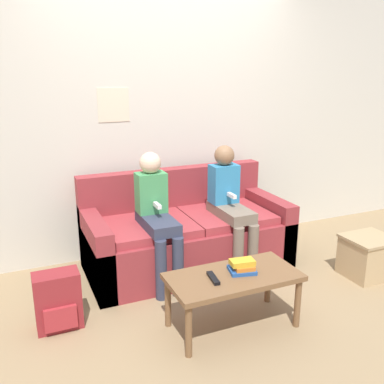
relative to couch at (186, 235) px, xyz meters
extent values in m
plane|color=#937A56|center=(0.00, -0.53, -0.29)|extent=(10.00, 10.00, 0.00)
cube|color=beige|center=(0.00, 0.51, 1.01)|extent=(8.00, 0.06, 2.60)
cube|color=beige|center=(-0.48, 0.47, 1.13)|extent=(0.28, 0.00, 0.29)
cube|color=maroon|center=(0.00, -0.04, -0.08)|extent=(1.76, 0.82, 0.41)
cube|color=maroon|center=(0.00, 0.31, 0.34)|extent=(1.76, 0.14, 0.42)
cube|color=maroon|center=(-0.81, -0.04, 0.00)|extent=(0.14, 0.82, 0.57)
cube|color=maroon|center=(0.81, -0.04, 0.00)|extent=(0.14, 0.82, 0.57)
cube|color=#A1343A|center=(-0.37, -0.07, 0.16)|extent=(0.72, 0.66, 0.07)
cube|color=#A1343A|center=(0.37, -0.07, 0.16)|extent=(0.72, 0.66, 0.07)
cube|color=brown|center=(-0.08, -1.02, 0.09)|extent=(0.89, 0.44, 0.04)
cylinder|color=brown|center=(-0.49, -1.20, -0.11)|extent=(0.04, 0.04, 0.36)
cylinder|color=brown|center=(0.32, -1.20, -0.11)|extent=(0.04, 0.04, 0.36)
cylinder|color=brown|center=(-0.49, -0.84, -0.11)|extent=(0.04, 0.04, 0.36)
cylinder|color=brown|center=(0.32, -0.84, -0.11)|extent=(0.04, 0.04, 0.36)
cylinder|color=#33384C|center=(-0.41, -0.48, -0.04)|extent=(0.09, 0.09, 0.48)
cylinder|color=#33384C|center=(-0.27, -0.48, -0.04)|extent=(0.09, 0.09, 0.48)
cube|color=#33384C|center=(-0.34, -0.21, 0.24)|extent=(0.23, 0.51, 0.09)
cube|color=#429356|center=(-0.34, -0.07, 0.46)|extent=(0.24, 0.16, 0.33)
sphere|color=beige|center=(-0.34, -0.07, 0.71)|extent=(0.18, 0.18, 0.18)
cube|color=white|center=(-0.34, -0.22, 0.39)|extent=(0.03, 0.12, 0.03)
cylinder|color=#756656|center=(0.27, -0.48, -0.04)|extent=(0.09, 0.09, 0.48)
cylinder|color=#756656|center=(0.41, -0.48, -0.04)|extent=(0.09, 0.09, 0.48)
cube|color=#756656|center=(0.34, -0.21, 0.24)|extent=(0.23, 0.51, 0.09)
cube|color=teal|center=(0.34, -0.07, 0.46)|extent=(0.24, 0.16, 0.34)
sphere|color=#8C6647|center=(0.34, -0.07, 0.71)|extent=(0.18, 0.18, 0.18)
cube|color=white|center=(0.34, -0.22, 0.39)|extent=(0.03, 0.12, 0.03)
cube|color=black|center=(-0.24, -1.03, 0.12)|extent=(0.06, 0.17, 0.02)
cube|color=#23519E|center=(-0.01, -1.01, 0.12)|extent=(0.20, 0.19, 0.03)
cube|color=orange|center=(0.00, -1.00, 0.15)|extent=(0.16, 0.17, 0.03)
cube|color=gold|center=(-0.01, -1.01, 0.18)|extent=(0.17, 0.12, 0.03)
cube|color=tan|center=(1.34, -0.82, -0.12)|extent=(0.38, 0.34, 0.33)
cube|color=tan|center=(1.34, -0.82, 0.06)|extent=(0.40, 0.36, 0.02)
cube|color=maroon|center=(-1.18, -0.55, -0.08)|extent=(0.30, 0.18, 0.40)
cube|color=#A52A30|center=(-1.18, -0.65, -0.16)|extent=(0.21, 0.03, 0.16)
camera|label=1|loc=(-1.38, -3.29, 1.43)|focal=40.00mm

